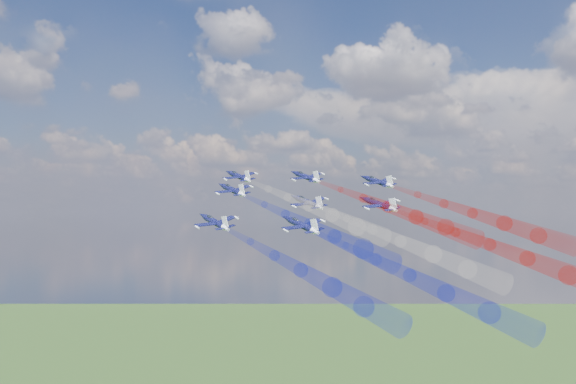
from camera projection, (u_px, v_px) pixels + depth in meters
The scene contains 16 objects.
jet_lead at pixel (239, 176), 152.45m from camera, with size 8.96×11.20×2.99m, color black, non-canonical shape.
trail_lead at pixel (309, 206), 131.83m from camera, with size 3.73×43.94×3.73m, color white, non-canonical shape.
jet_inner_left at pixel (232, 190), 139.49m from camera, with size 8.96×11.20×2.99m, color black, non-canonical shape.
trail_inner_left at pixel (309, 225), 118.87m from camera, with size 3.73×43.94×3.73m, color #1927D9, non-canonical shape.
jet_inner_right at pixel (306, 177), 149.20m from camera, with size 8.96×11.20×2.99m, color black, non-canonical shape.
trail_inner_right at pixel (389, 207), 128.58m from camera, with size 3.73×43.94×3.73m, color red, non-canonical shape.
jet_outer_left at pixel (215, 222), 121.56m from camera, with size 8.96×11.20×2.99m, color black, non-canonical shape.
trail_outer_left at pixel (301, 270), 100.94m from camera, with size 3.73×43.94×3.73m, color #1927D9, non-canonical shape.
jet_center_third at pixel (308, 202), 134.71m from camera, with size 8.96×11.20×2.99m, color black, non-canonical shape.
trail_center_third at pixel (401, 241), 114.09m from camera, with size 3.73×43.94×3.73m, color white, non-canonical shape.
jet_outer_right at pixel (378, 182), 147.88m from camera, with size 8.96×11.20×2.99m, color black, non-canonical shape.
trail_outer_right at pixel (473, 213), 127.26m from camera, with size 3.73×43.94×3.73m, color red, non-canonical shape.
jet_rear_left at pixel (301, 225), 118.25m from camera, with size 8.96×11.20×2.99m, color black, non-canonical shape.
trail_rear_left at pixel (409, 275), 97.63m from camera, with size 3.73×43.94×3.73m, color #1927D9, non-canonical shape.
jet_rear_right at pixel (379, 204), 130.25m from camera, with size 8.96×11.20×2.99m, color black, non-canonical shape.
trail_rear_right at pixel (490, 245), 109.63m from camera, with size 3.73×43.94×3.73m, color red, non-canonical shape.
Camera 1 is at (66.87, -104.32, 142.27)m, focal length 39.99 mm.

